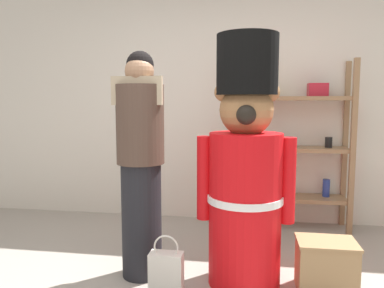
{
  "coord_description": "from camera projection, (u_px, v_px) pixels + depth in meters",
  "views": [
    {
      "loc": [
        0.36,
        -1.88,
        1.29
      ],
      "look_at": [
        -0.04,
        0.69,
        1.0
      ],
      "focal_mm": 34.46,
      "sensor_mm": 36.0,
      "label": 1
    }
  ],
  "objects": [
    {
      "name": "merchandise_shelf",
      "position": [
        289.0,
        144.0,
        3.78
      ],
      "size": [
        1.22,
        0.35,
        1.71
      ],
      "color": "#93704C",
      "rests_on": "ground_plane"
    },
    {
      "name": "teddy_bear_guard",
      "position": [
        245.0,
        172.0,
        2.58
      ],
      "size": [
        0.69,
        0.53,
        1.75
      ],
      "color": "red",
      "rests_on": "ground_plane"
    },
    {
      "name": "shopping_bag",
      "position": [
        166.0,
        273.0,
        2.48
      ],
      "size": [
        0.23,
        0.12,
        0.41
      ],
      "color": "silver",
      "rests_on": "ground_plane"
    },
    {
      "name": "display_crate",
      "position": [
        326.0,
        266.0,
        2.52
      ],
      "size": [
        0.39,
        0.29,
        0.36
      ],
      "color": "#9E7A51",
      "rests_on": "ground_plane"
    },
    {
      "name": "person_shopper",
      "position": [
        141.0,
        163.0,
        2.69
      ],
      "size": [
        0.36,
        0.35,
        1.66
      ],
      "color": "black",
      "rests_on": "ground_plane"
    },
    {
      "name": "back_wall",
      "position": [
        217.0,
        102.0,
        4.06
      ],
      "size": [
        6.4,
        0.12,
        2.6
      ],
      "primitive_type": "cube",
      "color": "silver",
      "rests_on": "ground_plane"
    }
  ]
}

